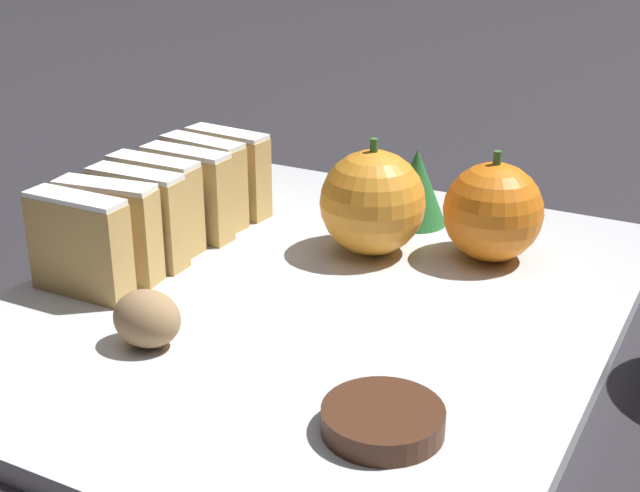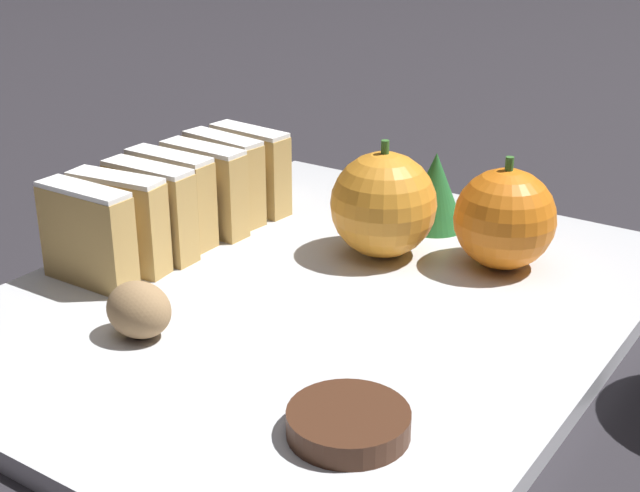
{
  "view_description": "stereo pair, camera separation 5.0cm",
  "coord_description": "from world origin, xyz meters",
  "views": [
    {
      "loc": [
        0.22,
        -0.41,
        0.24
      ],
      "look_at": [
        0.0,
        0.0,
        0.04
      ],
      "focal_mm": 50.0,
      "sensor_mm": 36.0,
      "label": 1
    },
    {
      "loc": [
        0.26,
        -0.38,
        0.24
      ],
      "look_at": [
        0.0,
        0.0,
        0.04
      ],
      "focal_mm": 50.0,
      "sensor_mm": 36.0,
      "label": 2
    }
  ],
  "objects": [
    {
      "name": "stollen_slice_back",
      "position": [
        -0.12,
        0.09,
        0.04
      ],
      "size": [
        0.06,
        0.02,
        0.06
      ],
      "color": "tan",
      "rests_on": "serving_platter"
    },
    {
      "name": "orange_near",
      "position": [
        -0.0,
        0.07,
        0.05
      ],
      "size": [
        0.07,
        0.07,
        0.08
      ],
      "color": "orange",
      "rests_on": "serving_platter"
    },
    {
      "name": "evergreen_sprig",
      "position": [
        0.01,
        0.13,
        0.04
      ],
      "size": [
        0.04,
        0.04,
        0.05
      ],
      "color": "#23662D",
      "rests_on": "serving_platter"
    },
    {
      "name": "stollen_slice_sixth",
      "position": [
        -0.12,
        0.06,
        0.04
      ],
      "size": [
        0.06,
        0.02,
        0.06
      ],
      "color": "tan",
      "rests_on": "serving_platter"
    },
    {
      "name": "ground_plane",
      "position": [
        0.0,
        0.0,
        0.0
      ],
      "size": [
        6.0,
        6.0,
        0.0
      ],
      "primitive_type": "plane",
      "color": "#28262B"
    },
    {
      "name": "orange_far",
      "position": [
        0.07,
        0.1,
        0.04
      ],
      "size": [
        0.06,
        0.06,
        0.07
      ],
      "color": "orange",
      "rests_on": "serving_platter"
    },
    {
      "name": "stollen_slice_second",
      "position": [
        -0.12,
        -0.04,
        0.04
      ],
      "size": [
        0.06,
        0.03,
        0.06
      ],
      "color": "tan",
      "rests_on": "serving_platter"
    },
    {
      "name": "stollen_slice_third",
      "position": [
        -0.12,
        -0.01,
        0.04
      ],
      "size": [
        0.06,
        0.02,
        0.06
      ],
      "color": "tan",
      "rests_on": "serving_platter"
    },
    {
      "name": "stollen_slice_front",
      "position": [
        -0.12,
        -0.06,
        0.04
      ],
      "size": [
        0.06,
        0.02,
        0.06
      ],
      "color": "tan",
      "rests_on": "serving_platter"
    },
    {
      "name": "serving_platter",
      "position": [
        0.0,
        0.0,
        0.01
      ],
      "size": [
        0.33,
        0.4,
        0.01
      ],
      "color": "silver",
      "rests_on": "ground_plane"
    },
    {
      "name": "chocolate_cookie",
      "position": [
        0.09,
        -0.11,
        0.02
      ],
      "size": [
        0.05,
        0.05,
        0.01
      ],
      "color": "#472819",
      "rests_on": "serving_platter"
    },
    {
      "name": "walnut",
      "position": [
        -0.05,
        -0.09,
        0.03
      ],
      "size": [
        0.04,
        0.03,
        0.03
      ],
      "color": "#9E7A51",
      "rests_on": "serving_platter"
    },
    {
      "name": "stollen_slice_fourth",
      "position": [
        -0.13,
        0.01,
        0.04
      ],
      "size": [
        0.06,
        0.02,
        0.06
      ],
      "color": "tan",
      "rests_on": "serving_platter"
    },
    {
      "name": "stollen_slice_fifth",
      "position": [
        -0.12,
        0.04,
        0.04
      ],
      "size": [
        0.06,
        0.02,
        0.06
      ],
      "color": "tan",
      "rests_on": "serving_platter"
    }
  ]
}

